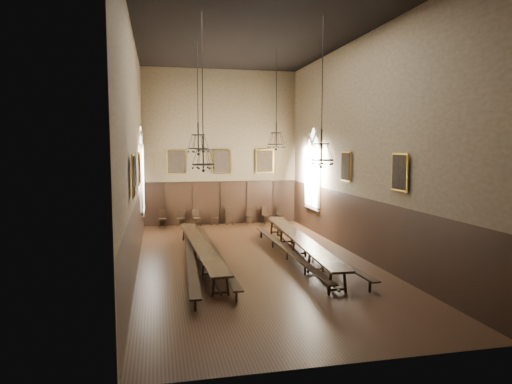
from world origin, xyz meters
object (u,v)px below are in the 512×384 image
object	(u,v)px
bench_right_inner	(287,253)
chandelier_back_right	(276,138)
bench_right_outer	(313,251)
chair_3	(215,221)
chair_1	(181,221)
table_left	(200,253)
chair_0	(162,222)
chair_4	(229,219)
table_right	(299,247)
bench_left_outer	(190,258)
chair_2	(196,221)
chandelier_front_right	(321,151)
chair_5	(250,219)
chair_6	(266,218)
chair_7	(280,218)
chandelier_front_left	(203,153)
bench_left_inner	(214,255)
chandelier_back_left	(198,142)

from	to	relation	value
bench_right_inner	chandelier_back_right	size ratio (longest dim) A/B	2.21
bench_right_inner	bench_right_outer	world-z (taller)	bench_right_outer
bench_right_inner	chair_3	distance (m)	8.95
chair_1	chandelier_back_right	xyz separation A→B (m)	(4.15, -5.67, 4.69)
chandelier_back_right	table_left	bearing A→B (deg)	-145.06
chair_0	chair_1	size ratio (longest dim) A/B	1.03
table_left	chair_0	size ratio (longest dim) A/B	9.76
chair_1	chair_4	bearing A→B (deg)	13.99
table_right	bench_left_outer	world-z (taller)	table_right
bench_right_inner	bench_right_outer	distance (m)	1.15
chair_2	chandelier_front_right	world-z (taller)	chandelier_front_right
bench_left_outer	chair_3	xyz separation A→B (m)	(2.04, 8.86, -0.04)
bench_right_inner	bench_right_outer	xyz separation A→B (m)	(1.15, 0.12, 0.01)
chandelier_back_right	chandelier_front_right	xyz separation A→B (m)	(0.22, -5.33, -0.56)
chair_1	chair_2	xyz separation A→B (m)	(0.90, 0.04, -0.01)
table_right	chair_2	distance (m)	9.07
chair_5	table_left	bearing A→B (deg)	-104.27
chair_4	chair_5	distance (m)	1.22
chair_2	table_left	bearing A→B (deg)	-108.44
chair_6	table_left	bearing A→B (deg)	-139.26
bench_left_outer	chair_0	world-z (taller)	chair_0
table_right	chair_1	xyz separation A→B (m)	(-4.45, 8.31, -0.13)
bench_left_outer	chair_0	xyz separation A→B (m)	(-0.94, 8.83, -0.01)
chair_0	chair_1	bearing A→B (deg)	11.11
bench_right_outer	chair_1	size ratio (longest dim) A/B	10.65
table_right	chair_7	size ratio (longest dim) A/B	11.46
chair_0	chair_4	bearing A→B (deg)	12.72
chair_0	chandelier_front_left	distance (m)	11.44
table_left	bench_left_inner	bearing A→B (deg)	-19.81
table_right	chandelier_front_right	bearing A→B (deg)	-91.70
chair_0	chair_7	distance (m)	6.95
bench_right_outer	chair_6	world-z (taller)	chair_6
chandelier_front_left	bench_right_inner	bearing A→B (deg)	28.14
table_right	bench_left_outer	distance (m)	4.57
chair_5	chair_7	distance (m)	1.88
chair_2	chandelier_back_left	bearing A→B (deg)	-108.29
bench_right_inner	chair_5	bearing A→B (deg)	88.47
chair_5	bench_right_outer	bearing A→B (deg)	-74.20
bench_left_inner	chandelier_back_right	bearing A→B (deg)	41.09
chair_0	bench_left_outer	bearing A→B (deg)	-71.87
bench_left_inner	chair_5	distance (m)	9.05
chair_7	chandelier_front_left	xyz separation A→B (m)	(-5.64, -10.60, 4.07)
bench_right_outer	chandelier_back_left	size ratio (longest dim) A/B	2.18
bench_left_inner	chair_6	distance (m)	9.43
chair_3	chair_6	distance (m)	3.08
bench_left_inner	chair_4	bearing A→B (deg)	77.23
chair_6	chair_0	bearing A→B (deg)	159.68
bench_right_outer	chandelier_back_right	distance (m)	5.58
table_right	chair_5	world-z (taller)	chair_5
bench_right_inner	chair_7	distance (m)	8.97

